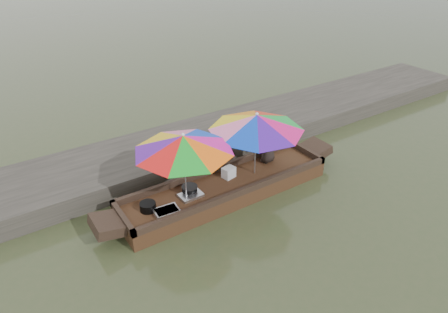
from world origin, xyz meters
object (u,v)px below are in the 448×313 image
umbrella_bow (185,167)px  tray_scallop (191,195)px  cooking_pot (148,207)px  charcoal_grill (190,190)px  vendor (268,142)px  boat_hull (226,189)px  tray_crayfish (167,212)px  umbrella_stern (256,144)px  supply_bag (229,172)px

umbrella_bow → tray_scallop: bearing=-4.0°
cooking_pot → tray_scallop: bearing=-3.6°
charcoal_grill → umbrella_bow: (-0.15, -0.12, 0.70)m
charcoal_grill → vendor: (2.28, 0.14, 0.44)m
boat_hull → cooking_pot: 1.92m
tray_crayfish → vendor: (3.03, 0.52, 0.48)m
boat_hull → umbrella_stern: size_ratio=2.32×
boat_hull → tray_crayfish: 1.67m
umbrella_bow → cooking_pot: bearing=176.5°
umbrella_bow → tray_crayfish: bearing=-156.7°
boat_hull → tray_crayfish: (-1.63, -0.26, 0.22)m
charcoal_grill → supply_bag: supply_bag is taller
tray_scallop → umbrella_stern: 1.88m
charcoal_grill → umbrella_stern: 1.82m
cooking_pot → umbrella_bow: size_ratio=0.16×
boat_hull → umbrella_stern: umbrella_stern is taller
vendor → charcoal_grill: bearing=-13.9°
boat_hull → charcoal_grill: 0.93m
boat_hull → umbrella_stern: bearing=0.0°
tray_crayfish → tray_scallop: bearing=19.7°
tray_crayfish → tray_scallop: tray_crayfish is taller
cooking_pot → vendor: 3.33m
cooking_pot → supply_bag: (2.08, 0.13, 0.04)m
vendor → umbrella_bow: (-2.43, -0.27, 0.25)m
cooking_pot → umbrella_stern: size_ratio=0.15×
cooking_pot → umbrella_bow: bearing=-3.5°
umbrella_bow → umbrella_stern: size_ratio=0.96×
tray_crayfish → supply_bag: bearing=13.5°
supply_bag → umbrella_bow: size_ratio=0.14×
cooking_pot → supply_bag: 2.08m
supply_bag → vendor: 1.28m
supply_bag → vendor: size_ratio=0.27×
boat_hull → tray_crayfish: tray_crayfish is taller
tray_crayfish → boat_hull: bearing=9.0°
tray_scallop → cooking_pot: bearing=176.4°
tray_scallop → umbrella_bow: (-0.10, 0.01, 0.74)m
tray_crayfish → supply_bag: supply_bag is taller
vendor → supply_bag: bearing=-13.3°
boat_hull → supply_bag: (0.18, 0.18, 0.30)m
vendor → umbrella_bow: 2.46m
tray_crayfish → umbrella_bow: bearing=23.3°
umbrella_bow → boat_hull: bearing=0.0°
boat_hull → umbrella_bow: size_ratio=2.42×
umbrella_bow → umbrella_stern: same height
cooking_pot → umbrella_stern: (2.70, -0.05, 0.69)m
tray_scallop → umbrella_bow: size_ratio=0.24×
supply_bag → umbrella_stern: size_ratio=0.13×
boat_hull → umbrella_stern: 1.24m
charcoal_grill → umbrella_bow: 0.72m
charcoal_grill → umbrella_stern: size_ratio=0.15×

